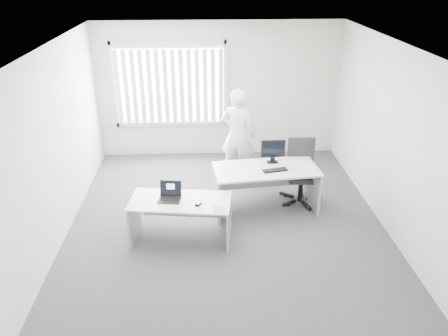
{
  "coord_description": "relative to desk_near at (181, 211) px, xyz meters",
  "views": [
    {
      "loc": [
        -0.35,
        -5.83,
        3.86
      ],
      "look_at": [
        -0.04,
        0.15,
        0.99
      ],
      "focal_mm": 35.0,
      "sensor_mm": 36.0,
      "label": 1
    }
  ],
  "objects": [
    {
      "name": "ground",
      "position": [
        0.7,
        0.25,
        -0.48
      ],
      "size": [
        6.0,
        6.0,
        0.0
      ],
      "primitive_type": "plane",
      "color": "#4D4E55",
      "rests_on": "ground"
    },
    {
      "name": "wall_back",
      "position": [
        0.7,
        3.25,
        0.92
      ],
      "size": [
        5.0,
        0.02,
        2.8
      ],
      "primitive_type": "cube",
      "color": "silver",
      "rests_on": "ground"
    },
    {
      "name": "wall_front",
      "position": [
        0.7,
        -2.75,
        0.92
      ],
      "size": [
        5.0,
        0.02,
        2.8
      ],
      "primitive_type": "cube",
      "color": "silver",
      "rests_on": "ground"
    },
    {
      "name": "wall_left",
      "position": [
        -1.8,
        0.25,
        0.92
      ],
      "size": [
        0.02,
        6.0,
        2.8
      ],
      "primitive_type": "cube",
      "color": "silver",
      "rests_on": "ground"
    },
    {
      "name": "wall_right",
      "position": [
        3.2,
        0.25,
        0.92
      ],
      "size": [
        0.02,
        6.0,
        2.8
      ],
      "primitive_type": "cube",
      "color": "silver",
      "rests_on": "ground"
    },
    {
      "name": "ceiling",
      "position": [
        0.7,
        0.25,
        2.32
      ],
      "size": [
        5.0,
        6.0,
        0.02
      ],
      "primitive_type": "cube",
      "color": "white",
      "rests_on": "wall_back"
    },
    {
      "name": "window",
      "position": [
        -0.3,
        3.21,
        1.07
      ],
      "size": [
        2.32,
        0.06,
        1.76
      ],
      "primitive_type": "cube",
      "color": "#BBBBB6",
      "rests_on": "wall_back"
    },
    {
      "name": "blinds",
      "position": [
        -0.3,
        3.15,
        1.04
      ],
      "size": [
        2.2,
        0.1,
        1.5
      ],
      "primitive_type": null,
      "color": "silver",
      "rests_on": "wall_back"
    },
    {
      "name": "desk_near",
      "position": [
        0.0,
        0.0,
        0.0
      ],
      "size": [
        1.55,
        0.87,
        0.67
      ],
      "rotation": [
        0.0,
        0.0,
        -0.13
      ],
      "color": "white",
      "rests_on": "ground"
    },
    {
      "name": "desk_far",
      "position": [
        1.37,
        0.8,
        0.07
      ],
      "size": [
        1.77,
        0.96,
        0.77
      ],
      "rotation": [
        0.0,
        0.0,
        0.1
      ],
      "color": "white",
      "rests_on": "ground"
    },
    {
      "name": "office_chair",
      "position": [
        2.03,
        1.1,
        -0.14
      ],
      "size": [
        0.66,
        0.66,
        1.11
      ],
      "rotation": [
        0.0,
        0.0,
        -0.04
      ],
      "color": "black",
      "rests_on": "ground"
    },
    {
      "name": "person",
      "position": [
        1.01,
        2.04,
        0.4
      ],
      "size": [
        0.75,
        0.61,
        1.77
      ],
      "primitive_type": "imported",
      "rotation": [
        0.0,
        0.0,
        2.82
      ],
      "color": "silver",
      "rests_on": "ground"
    },
    {
      "name": "laptop",
      "position": [
        -0.16,
        0.01,
        0.31
      ],
      "size": [
        0.35,
        0.32,
        0.25
      ],
      "primitive_type": null,
      "rotation": [
        0.0,
        0.0,
        -0.13
      ],
      "color": "black",
      "rests_on": "desk_near"
    },
    {
      "name": "paper_sheet",
      "position": [
        0.34,
        -0.12,
        0.19
      ],
      "size": [
        0.33,
        0.24,
        0.0
      ],
      "primitive_type": "cube",
      "rotation": [
        0.0,
        0.0,
        -0.01
      ],
      "color": "white",
      "rests_on": "desk_near"
    },
    {
      "name": "mouse",
      "position": [
        0.27,
        -0.15,
        0.21
      ],
      "size": [
        0.1,
        0.12,
        0.04
      ],
      "primitive_type": null,
      "rotation": [
        0.0,
        0.0,
        -0.45
      ],
      "color": "#ABABAD",
      "rests_on": "paper_sheet"
    },
    {
      "name": "booklet",
      "position": [
        0.55,
        -0.34,
        0.19
      ],
      "size": [
        0.19,
        0.25,
        0.01
      ],
      "primitive_type": "cube",
      "rotation": [
        0.0,
        0.0,
        -0.12
      ],
      "color": "silver",
      "rests_on": "desk_near"
    },
    {
      "name": "keyboard",
      "position": [
        1.51,
        0.7,
        0.3
      ],
      "size": [
        0.42,
        0.22,
        0.02
      ],
      "primitive_type": "cube",
      "rotation": [
        0.0,
        0.0,
        0.23
      ],
      "color": "black",
      "rests_on": "desk_far"
    },
    {
      "name": "monitor",
      "position": [
        1.51,
        1.02,
        0.49
      ],
      "size": [
        0.4,
        0.12,
        0.4
      ],
      "primitive_type": null,
      "rotation": [
        0.0,
        0.0,
        0.01
      ],
      "color": "black",
      "rests_on": "desk_far"
    }
  ]
}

